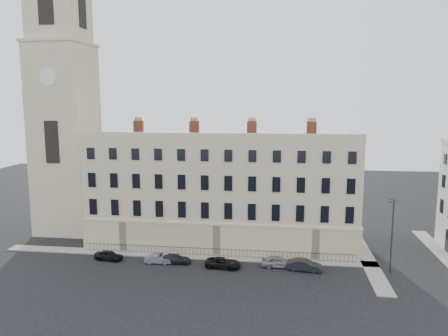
{
  "coord_description": "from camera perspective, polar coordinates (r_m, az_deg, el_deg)",
  "views": [
    {
      "loc": [
        2.0,
        -47.5,
        19.8
      ],
      "look_at": [
        -5.57,
        10.0,
        10.79
      ],
      "focal_mm": 35.0,
      "sensor_mm": 36.0,
      "label": 1
    }
  ],
  "objects": [
    {
      "name": "pavement_east_return",
      "position": [
        59.92,
        17.96,
        -10.85
      ],
      "size": [
        2.0,
        24.0,
        0.12
      ],
      "primitive_type": "cube",
      "color": "gray",
      "rests_on": "ground"
    },
    {
      "name": "car_b",
      "position": [
        55.27,
        -8.58,
        -11.66
      ],
      "size": [
        3.37,
        1.26,
        1.1
      ],
      "primitive_type": "imported",
      "rotation": [
        0.0,
        0.0,
        1.6
      ],
      "color": "slate",
      "rests_on": "ground"
    },
    {
      "name": "ground",
      "position": [
        51.5,
        4.84,
        -13.82
      ],
      "size": [
        160.0,
        160.0,
        0.0
      ],
      "primitive_type": "plane",
      "color": "black",
      "rests_on": "ground"
    },
    {
      "name": "car_f",
      "position": [
        53.27,
        10.44,
        -12.37
      ],
      "size": [
        4.21,
        1.95,
        1.34
      ],
      "primitive_type": "imported",
      "rotation": [
        0.0,
        0.0,
        1.44
      ],
      "color": "black",
      "rests_on": "ground"
    },
    {
      "name": "railings",
      "position": [
        56.86,
        -1.05,
        -10.96
      ],
      "size": [
        35.0,
        0.04,
        0.96
      ],
      "color": "black",
      "rests_on": "ground"
    },
    {
      "name": "terrace",
      "position": [
        61.24,
        -0.13,
        -2.76
      ],
      "size": [
        36.22,
        12.22,
        17.0
      ],
      "color": "beige",
      "rests_on": "ground"
    },
    {
      "name": "streetlamp",
      "position": [
        53.88,
        21.08,
        -7.79
      ],
      "size": [
        0.94,
        1.81,
        8.91
      ],
      "rotation": [
        0.0,
        0.0,
        0.42
      ],
      "color": "#343339",
      "rests_on": "ground"
    },
    {
      "name": "pavement_adjacent",
      "position": [
        64.32,
        26.56,
        -10.01
      ],
      "size": [
        2.0,
        20.0,
        0.12
      ],
      "primitive_type": "cube",
      "color": "gray",
      "rests_on": "ground"
    },
    {
      "name": "car_a",
      "position": [
        57.51,
        -14.83,
        -10.97
      ],
      "size": [
        3.72,
        1.87,
        1.21
      ],
      "primitive_type": "imported",
      "rotation": [
        0.0,
        0.0,
        1.44
      ],
      "color": "black",
      "rests_on": "ground"
    },
    {
      "name": "car_c",
      "position": [
        54.99,
        -6.36,
        -11.71
      ],
      "size": [
        3.94,
        1.81,
        1.12
      ],
      "primitive_type": "imported",
      "rotation": [
        0.0,
        0.0,
        1.63
      ],
      "color": "black",
      "rests_on": "ground"
    },
    {
      "name": "pavement_terrace",
      "position": [
        57.36,
        -5.15,
        -11.34
      ],
      "size": [
        48.0,
        2.0,
        0.12
      ],
      "primitive_type": "cube",
      "color": "gray",
      "rests_on": "ground"
    },
    {
      "name": "car_e",
      "position": [
        53.82,
        7.08,
        -12.05
      ],
      "size": [
        4.03,
        1.72,
        1.36
      ],
      "primitive_type": "imported",
      "rotation": [
        0.0,
        0.0,
        1.6
      ],
      "color": "gray",
      "rests_on": "ground"
    },
    {
      "name": "church_tower",
      "position": [
        69.33,
        -20.16,
        7.35
      ],
      "size": [
        8.0,
        8.13,
        44.0
      ],
      "color": "beige",
      "rests_on": "ground"
    },
    {
      "name": "car_d",
      "position": [
        53.32,
        -0.13,
        -12.29
      ],
      "size": [
        4.43,
        2.31,
        1.19
      ],
      "primitive_type": "imported",
      "rotation": [
        0.0,
        0.0,
        1.49
      ],
      "color": "black",
      "rests_on": "ground"
    }
  ]
}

